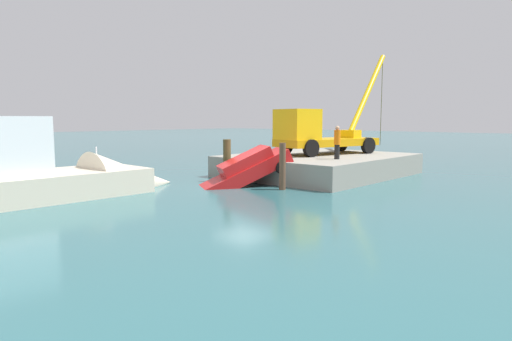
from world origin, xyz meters
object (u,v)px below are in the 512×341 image
crane_truck (318,131)px  dock_worker (337,142)px  salvaged_car (245,171)px  moored_yacht (41,188)px

crane_truck → dock_worker: crane_truck is taller
crane_truck → salvaged_car: (6.41, -0.05, -1.85)m
dock_worker → salvaged_car: dock_worker is taller
dock_worker → salvaged_car: bearing=-31.7°
crane_truck → dock_worker: size_ratio=6.35×
salvaged_car → dock_worker: bearing=148.3°
crane_truck → salvaged_car: size_ratio=2.31×
crane_truck → dock_worker: (2.06, 2.64, -0.48)m
dock_worker → moored_yacht: size_ratio=0.12×
dock_worker → salvaged_car: size_ratio=0.36×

